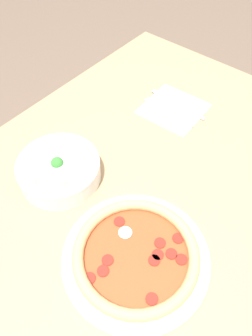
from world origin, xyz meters
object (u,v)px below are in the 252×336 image
Objects in this scene: knife at (180,106)px; bowl at (59,169)px; pizza at (136,255)px; fork at (169,112)px.

bowl is at bearing 82.43° from knife.
pizza reaches higher than knife.
pizza is 0.30m from bowl.
bowl is 1.13× the size of fork.
pizza is 1.57× the size of knife.
bowl reaches higher than pizza.
pizza is 0.53m from knife.
bowl is 0.45m from knife.
pizza is 1.52× the size of bowl.
pizza is 0.49m from fork.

